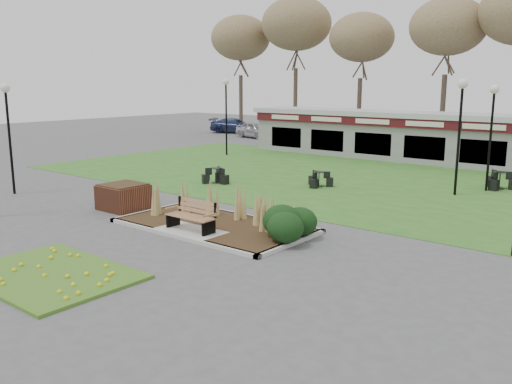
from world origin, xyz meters
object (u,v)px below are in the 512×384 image
Objects in this scene: bistro_set_a at (319,182)px; bistro_set_b at (216,178)px; car_blue at (235,126)px; park_bench at (193,215)px; lamp_post_mid_left at (7,114)px; brick_planter at (123,196)px; lamp_post_far_right at (461,111)px; car_black at (349,135)px; lamp_post_mid_right at (492,114)px; bistro_set_d at (499,183)px; lamp_post_far_left at (226,100)px; car_silver at (256,130)px; food_pavilion at (434,137)px.

bistro_set_b is (-4.20, -2.24, 0.01)m from bistro_set_a.
car_blue reaches higher than bistro_set_b.
park_bench is 10.68m from lamp_post_mid_left.
lamp_post_mid_left is at bearing -177.84° from park_bench.
lamp_post_far_right is (8.71, 10.27, 3.00)m from brick_planter.
lamp_post_far_right reaches higher than car_black.
lamp_post_mid_right is 30.21m from car_blue.
brick_planter is 1.06× the size of bistro_set_d.
lamp_post_mid_right reaches higher than brick_planter.
lamp_post_mid_right is (9.46, 12.01, 2.82)m from brick_planter.
bistro_set_b is (6.30, -7.71, -3.29)m from lamp_post_far_left.
park_bench is 0.37× the size of lamp_post_mid_left.
lamp_post_mid_right is at bearing 30.02° from bistro_set_b.
lamp_post_mid_right is 0.93× the size of lamp_post_far_left.
park_bench is 1.13× the size of brick_planter.
brick_planter is 6.67m from lamp_post_mid_left.
lamp_post_mid_right reaches higher than bistro_set_a.
bistro_set_a is 27.10m from car_blue.
lamp_post_mid_left reaches higher than car_silver.
car_silver is at bearing 124.03° from bistro_set_b.
lamp_post_far_left reaches higher than car_blue.
lamp_post_far_right is at bearing -141.60° from car_blue.
lamp_post_far_right reaches higher than brick_planter.
park_bench is 4.47m from brick_planter.
car_black is at bearing 74.78° from lamp_post_far_left.
bistro_set_d reaches higher than bistro_set_a.
car_blue is at bearing 74.09° from car_silver.
lamp_post_far_right is at bearing -12.27° from lamp_post_far_left.
park_bench is 9.09m from bistro_set_a.
park_bench is at bearing -82.99° from bistro_set_a.
lamp_post_far_right is (4.31, 11.02, 2.89)m from park_bench.
park_bench is 34.38m from car_blue.
bistro_set_a is (-5.42, -2.01, -3.23)m from lamp_post_far_right.
food_pavilion reaches higher than brick_planter.
lamp_post_mid_left is 21.21m from bistro_set_d.
bistro_set_a is (-1.11, -10.70, -1.23)m from food_pavilion.
lamp_post_mid_left is 1.14× the size of car_silver.
brick_planter is 1.13× the size of bistro_set_b.
lamp_post_far_right is at bearing -125.14° from car_black.
lamp_post_far_right is at bearing 37.97° from lamp_post_mid_left.
car_silver reaches higher than bistro_set_b.
lamp_post_mid_left is 20.23m from lamp_post_mid_right.
bistro_set_d is at bearing 34.93° from bistro_set_a.
bistro_set_a is at bearing 97.01° from park_bench.
brick_planter is (-4.40, 0.75, -0.11)m from park_bench.
brick_planter is 0.36× the size of car_black.
lamp_post_mid_left is 0.94× the size of lamp_post_far_left.
car_blue reaches higher than bistro_set_d.
car_blue is (-16.28, 19.98, 0.43)m from bistro_set_b.
car_black is at bearing 147.87° from food_pavilion.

